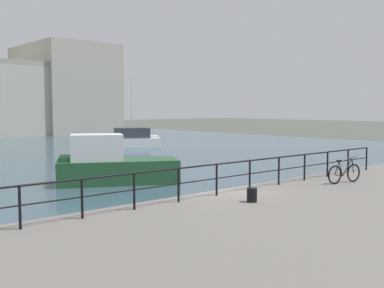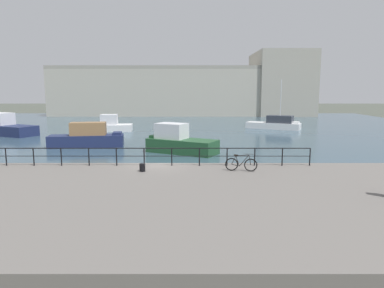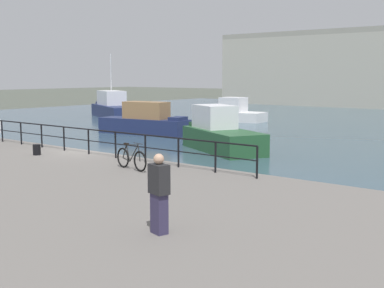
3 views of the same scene
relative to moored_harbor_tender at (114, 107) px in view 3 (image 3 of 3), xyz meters
The scene contains 10 objects.
ground_plane 29.46m from the moored_harbor_tender, 45.15° to the right, with size 240.00×240.00×0.00m, color #4C5147.
water_basin 22.79m from the moored_harbor_tender, 24.19° to the left, with size 80.00×60.00×0.01m, color #385160.
moored_harbor_tender is the anchor object (origin of this frame).
moored_blue_motorboat 24.96m from the moored_harbor_tender, 29.22° to the right, with size 6.44×4.89×2.52m.
moored_white_yacht 15.73m from the moored_harbor_tender, 34.94° to the right, with size 7.11×2.81×2.34m.
moored_cabin_cruiser 12.66m from the moored_harbor_tender, 17.36° to the left, with size 5.72×2.91×2.20m.
quay_railing 28.95m from the moored_harbor_tender, 48.33° to the right, with size 21.35×0.07×1.08m.
parked_bicycle 34.43m from the moored_harbor_tender, 41.93° to the right, with size 1.75×0.38×0.98m.
mooring_bollard 30.66m from the moored_harbor_tender, 48.88° to the right, with size 0.32×0.32×0.44m, color black.
standing_person 41.83m from the moored_harbor_tender, 41.65° to the right, with size 0.50×0.39×1.69m.
Camera 3 is at (17.41, -14.56, 4.21)m, focal length 47.54 mm.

